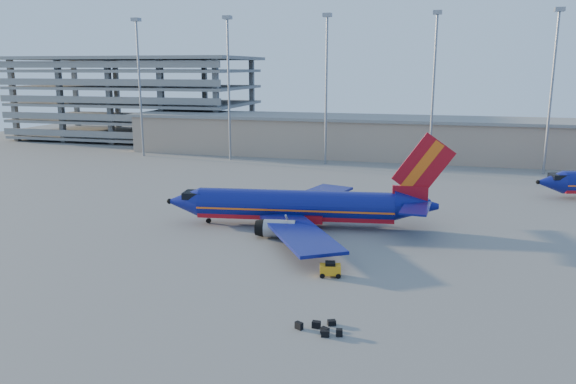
# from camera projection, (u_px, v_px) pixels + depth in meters

# --- Properties ---
(ground) EXTENTS (220.00, 220.00, 0.00)m
(ground) POSITION_uv_depth(u_px,v_px,m) (290.00, 229.00, 66.50)
(ground) COLOR slate
(ground) RESTS_ON ground
(terminal_building) EXTENTS (122.00, 16.00, 8.50)m
(terminal_building) POSITION_uv_depth(u_px,v_px,m) (407.00, 138.00, 117.69)
(terminal_building) COLOR gray
(terminal_building) RESTS_ON ground
(parking_garage) EXTENTS (62.00, 32.00, 21.40)m
(parking_garage) POSITION_uv_depth(u_px,v_px,m) (137.00, 94.00, 149.48)
(parking_garage) COLOR slate
(parking_garage) RESTS_ON ground
(light_mast_row) EXTENTS (101.60, 1.60, 28.65)m
(light_mast_row) POSITION_uv_depth(u_px,v_px,m) (379.00, 74.00, 104.77)
(light_mast_row) COLOR gray
(light_mast_row) RESTS_ON ground
(aircraft_main) EXTENTS (34.06, 32.56, 11.57)m
(aircraft_main) POSITION_uv_depth(u_px,v_px,m) (302.00, 207.00, 66.99)
(aircraft_main) COLOR navy
(aircraft_main) RESTS_ON ground
(baggage_tug) EXTENTS (2.12, 1.54, 1.38)m
(baggage_tug) POSITION_uv_depth(u_px,v_px,m) (330.00, 269.00, 51.22)
(baggage_tug) COLOR orange
(baggage_tug) RESTS_ON ground
(luggage_pile) EXTENTS (3.65, 2.46, 0.54)m
(luggage_pile) POSITION_uv_depth(u_px,v_px,m) (322.00, 328.00, 40.65)
(luggage_pile) COLOR black
(luggage_pile) RESTS_ON ground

